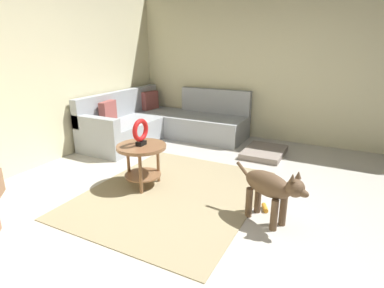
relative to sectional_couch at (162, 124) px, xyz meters
The scene contains 10 objects.
ground_plane 2.85m from the sectional_couch, 134.48° to the right, with size 6.00×6.00×0.10m, color beige.
wall_back 2.43m from the sectional_couch, 155.18° to the left, with size 6.00×0.12×2.70m, color beige.
wall_right 2.47m from the sectional_couch, 64.73° to the right, with size 0.12×6.00×2.70m, color beige.
area_rug 2.28m from the sectional_couch, 144.24° to the right, with size 2.30×1.90×0.01m, color tan.
sectional_couch is the anchor object (origin of this frame).
side_table 2.03m from the sectional_couch, 154.20° to the right, with size 0.60×0.60×0.54m.
torus_sculpture 2.07m from the sectional_couch, 154.20° to the right, with size 0.28×0.08×0.33m.
dog_bed_mat 1.96m from the sectional_couch, 90.16° to the right, with size 0.80×0.60×0.09m, color gray.
dog 3.15m from the sectional_couch, 127.92° to the right, with size 0.42×0.79×0.63m.
dog_toy_rope 2.96m from the sectional_couch, 125.59° to the right, with size 0.05×0.05×0.14m, color orange.
Camera 1 is at (-2.68, -1.01, 1.70)m, focal length 28.67 mm.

